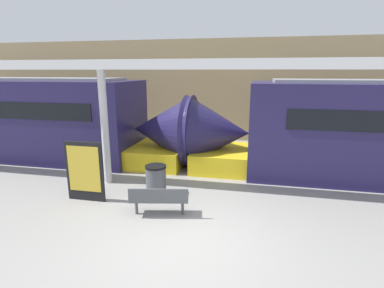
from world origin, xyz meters
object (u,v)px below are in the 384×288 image
Objects in this scene: train_right at (22,119)px; bench_near at (159,198)px; poster_board at (85,171)px; support_column_near at (105,128)px; trash_bin at (156,179)px.

bench_near is (7.28, -4.10, -1.06)m from train_right.
bench_near is 2.30m from poster_board.
support_column_near is (4.97, -2.27, 0.24)m from train_right.
trash_bin is 1.97m from poster_board.
support_column_near reaches higher than train_right.
bench_near is 0.43× the size of support_column_near.
trash_bin is at bearing 28.34° from poster_board.
train_right is 9.65× the size of bench_near.
poster_board is 0.47× the size of support_column_near.
support_column_near is (-2.31, 1.84, 1.30)m from bench_near.
poster_board is (-1.69, -0.91, 0.42)m from trash_bin.
train_right reaches higher than poster_board.
train_right is 17.51× the size of trash_bin.
poster_board is 1.67m from support_column_near.
trash_bin is 0.50× the size of poster_board.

